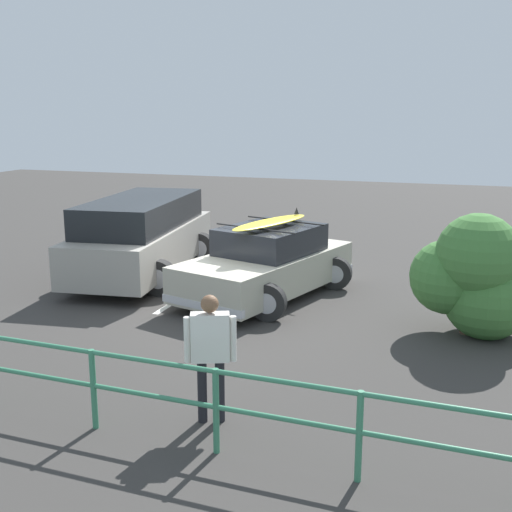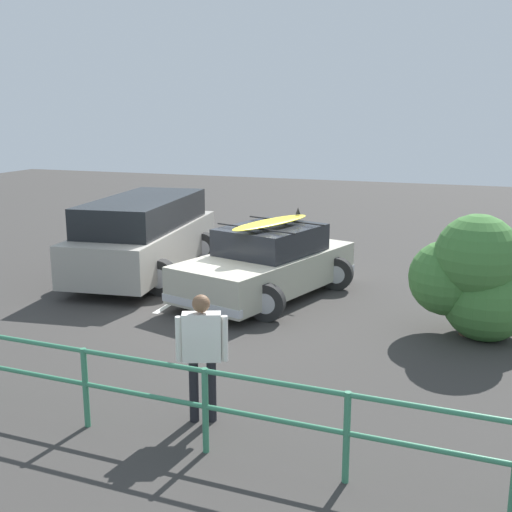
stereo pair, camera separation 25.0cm
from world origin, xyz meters
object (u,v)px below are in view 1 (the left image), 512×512
object	(u,v)px
bush_near_left	(474,278)
person_bystander	(210,347)
suv_car	(142,236)
sedan_car	(267,263)

from	to	relation	value
bush_near_left	person_bystander	bearing A→B (deg)	55.23
suv_car	person_bystander	distance (m)	7.20
person_bystander	suv_car	bearing A→B (deg)	-55.32
sedan_car	person_bystander	size ratio (longest dim) A/B	2.79
suv_car	bush_near_left	world-z (taller)	bush_near_left
sedan_car	bush_near_left	world-z (taller)	bush_near_left
suv_car	bush_near_left	size ratio (longest dim) A/B	2.44
suv_car	person_bystander	size ratio (longest dim) A/B	3.27
person_bystander	bush_near_left	size ratio (longest dim) A/B	0.75
sedan_car	suv_car	world-z (taller)	suv_car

